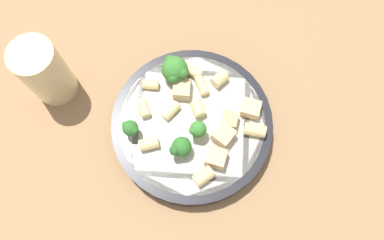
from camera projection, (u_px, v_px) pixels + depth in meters
The scene contains 22 objects.
ground_plane at pixel (192, 128), 0.56m from camera, with size 2.00×2.00×0.00m, color #936D47.
pasta_bowl at pixel (192, 125), 0.54m from camera, with size 0.23×0.23×0.03m.
broccoli_floret_0 at pixel (130, 128), 0.51m from camera, with size 0.02×0.03×0.03m.
broccoli_floret_1 at pixel (198, 129), 0.51m from camera, with size 0.02×0.02×0.03m.
broccoli_floret_2 at pixel (180, 147), 0.50m from camera, with size 0.03×0.03×0.03m.
broccoli_floret_3 at pixel (175, 70), 0.54m from camera, with size 0.04×0.04×0.04m.
rigatoni_0 at pixel (255, 130), 0.52m from camera, with size 0.02×0.02×0.03m, color #E0C67F.
rigatoni_1 at pixel (151, 85), 0.54m from camera, with size 0.01×0.01×0.02m, color #E0C67F.
rigatoni_2 at pixel (202, 85), 0.54m from camera, with size 0.01×0.01×0.03m, color #E0C67F.
rigatoni_3 at pixel (170, 113), 0.53m from camera, with size 0.01×0.01×0.03m, color #E0C67F.
rigatoni_4 at pixel (201, 110), 0.53m from camera, with size 0.02×0.02×0.02m, color #E0C67F.
rigatoni_5 at pixel (204, 176), 0.50m from camera, with size 0.02×0.02×0.03m, color #E0C67F.
rigatoni_6 at pixel (192, 71), 0.55m from camera, with size 0.01×0.01×0.03m, color #E0C67F.
rigatoni_7 at pixel (220, 79), 0.55m from camera, with size 0.02×0.02×0.02m, color #E0C67F.
rigatoni_8 at pixel (149, 144), 0.52m from camera, with size 0.02×0.02×0.03m, color #E0C67F.
rigatoni_9 at pixel (143, 108), 0.53m from camera, with size 0.01×0.01×0.02m, color #E0C67F.
chicken_chunk_0 at pixel (222, 138), 0.52m from camera, with size 0.03×0.03×0.02m, color tan.
chicken_chunk_1 at pixel (216, 157), 0.51m from camera, with size 0.03×0.02×0.02m, color tan.
chicken_chunk_2 at pixel (230, 120), 0.52m from camera, with size 0.02×0.02×0.02m, color tan.
chicken_chunk_3 at pixel (251, 108), 0.53m from camera, with size 0.03×0.02×0.02m, color tan.
chicken_chunk_4 at pixel (182, 89), 0.54m from camera, with size 0.03×0.02×0.02m, color tan.
drinking_glass at pixel (47, 75), 0.54m from camera, with size 0.06×0.06×0.11m.
Camera 1 is at (0.15, 0.07, 0.54)m, focal length 35.00 mm.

